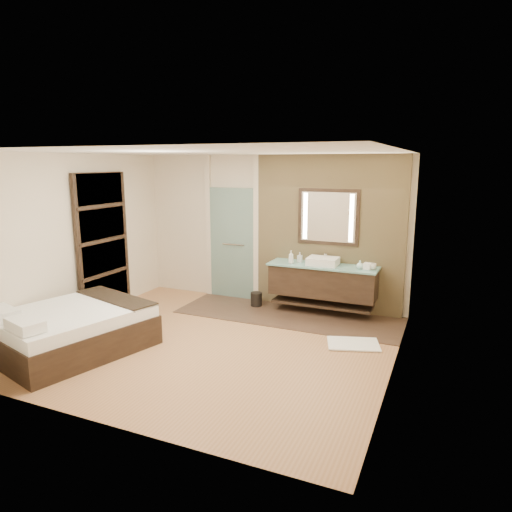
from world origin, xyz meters
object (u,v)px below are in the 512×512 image
at_px(vanity, 323,281).
at_px(bed, 72,330).
at_px(waste_bin, 256,299).
at_px(mirror_unit, 328,217).

xyz_separation_m(vanity, bed, (-2.75, -2.89, -0.28)).
distance_m(bed, waste_bin, 3.23).
relative_size(vanity, bed, 0.83).
distance_m(vanity, bed, 4.00).
xyz_separation_m(vanity, mirror_unit, (0.00, 0.24, 1.07)).
relative_size(vanity, mirror_unit, 1.75).
bearing_deg(bed, waste_bin, 77.01).
height_order(vanity, waste_bin, vanity).
xyz_separation_m(bed, waste_bin, (1.55, 2.83, -0.17)).
bearing_deg(vanity, mirror_unit, 90.00).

